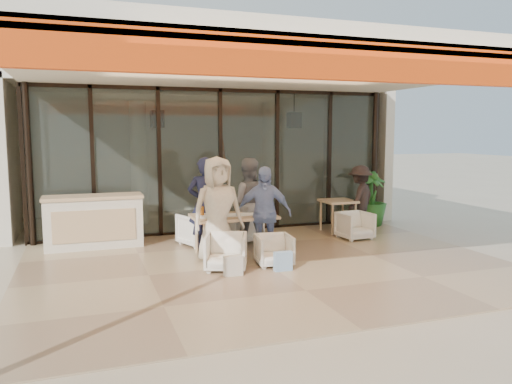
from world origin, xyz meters
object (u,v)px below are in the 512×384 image
diner_cream (218,210)px  diner_periwinkle (264,213)px  chair_near_left (226,250)px  diner_grey (248,203)px  chair_far_right (240,225)px  potted_palm (370,197)px  host_counter (94,221)px  standing_woman (360,199)px  chair_far_left (200,228)px  side_chair (355,224)px  dining_table (233,218)px  diner_navy (205,205)px  chair_near_right (274,249)px  side_table (338,205)px

diner_cream → diner_periwinkle: (0.84, 0.00, -0.09)m
chair_near_left → diner_grey: (0.84, 1.40, 0.54)m
chair_far_right → potted_palm: bearing=172.3°
diner_cream → diner_grey: bearing=40.5°
diner_cream → chair_near_left: bearing=-96.5°
host_counter → potted_palm: 6.31m
diner_grey → standing_woman: bearing=-152.7°
chair_far_left → chair_far_right: 0.84m
chair_near_left → potted_palm: bearing=51.8°
side_chair → dining_table: bearing=-175.7°
chair_far_right → diner_grey: 0.72m
potted_palm → chair_far_left: bearing=-171.0°
host_counter → diner_navy: diner_navy is taller
chair_near_left → side_chair: 3.48m
diner_cream → standing_woman: bearing=16.5°
chair_far_right → chair_near_right: chair_far_right is taller
diner_cream → side_chair: (3.20, 0.86, -0.60)m
chair_near_left → potted_palm: 5.05m
chair_far_left → side_table: 3.22m
diner_periwinkle → standing_woman: bearing=48.4°
dining_table → chair_far_left: (-0.41, 0.94, -0.32)m
chair_near_right → standing_woman: (2.90, 2.08, 0.46)m
diner_cream → potted_palm: (4.33, 2.08, -0.23)m
chair_near_left → diner_navy: (0.00, 1.40, 0.56)m
diner_cream → host_counter: bearing=130.3°
chair_far_left → chair_near_left: 1.90m
side_table → standing_woman: 0.55m
diner_navy → side_chair: (3.20, -0.04, -0.57)m
diner_periwinkle → potted_palm: diner_periwinkle is taller
side_chair → potted_palm: (1.12, 1.22, 0.37)m
diner_cream → side_chair: bearing=8.6°
diner_navy → diner_cream: 0.90m
dining_table → side_chair: (2.79, 0.41, -0.36)m
host_counter → diner_periwinkle: diner_periwinkle is taller
host_counter → potted_palm: bearing=2.0°
side_chair → chair_far_right: bearing=163.2°
side_table → chair_near_right: bearing=-138.2°
side_table → diner_periwinkle: bearing=-145.7°
chair_near_right → standing_woman: bearing=42.0°
chair_far_right → diner_periwinkle: size_ratio=0.44×
host_counter → standing_woman: size_ratio=1.22×
host_counter → side_chair: bearing=-10.9°
host_counter → dining_table: host_counter is taller
host_counter → side_chair: size_ratio=2.85×
chair_far_left → diner_periwinkle: bearing=100.4°
host_counter → chair_near_right: bearing=-39.9°
diner_grey → chair_far_right: bearing=-75.9°
standing_woman → potted_palm: bearing=-174.5°
chair_far_right → diner_grey: bearing=71.2°
chair_far_right → standing_woman: (2.90, 0.18, 0.39)m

